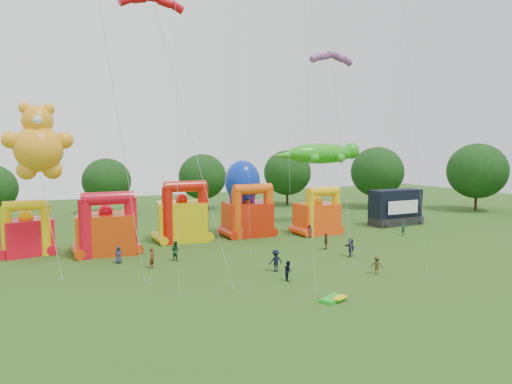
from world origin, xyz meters
name	(u,v)px	position (x,y,z in m)	size (l,w,h in m)	color
ground	(378,322)	(0.00, 0.00, 0.00)	(160.00, 160.00, 0.00)	#305217
tree_ring	(359,222)	(-1.14, 0.59, 6.26)	(119.70, 121.77, 12.07)	#352314
bouncy_castle_0	(27,234)	(-19.58, 29.38, 2.16)	(5.08, 4.42, 5.62)	red
bouncy_castle_1	(107,230)	(-12.29, 26.36, 2.43)	(6.23, 5.31, 6.44)	red
bouncy_castle_2	(183,218)	(-3.49, 29.15, 2.66)	(6.00, 5.13, 7.03)	#D6BE0B
bouncy_castle_3	(248,216)	(4.62, 28.57, 2.45)	(5.77, 4.79, 6.46)	red
bouncy_castle_4	(318,216)	(12.92, 25.84, 2.28)	(5.01, 4.09, 5.97)	#FF440D
stage_trailer	(396,208)	(26.37, 26.58, 2.39)	(7.64, 3.06, 4.96)	black
teddy_bear_kite	(43,176)	(-17.94, 24.46, 8.18)	(6.17, 9.79, 14.98)	orange
gecko_kite	(325,170)	(17.85, 31.52, 7.66)	(14.31, 9.62, 11.50)	green
octopus_kite	(242,195)	(3.93, 28.78, 5.04)	(4.48, 6.81, 9.30)	#0B2DAE
parafoil_kites	(187,122)	(-6.92, 16.32, 12.90)	(26.57, 14.59, 31.06)	red
diamond_kites	(280,75)	(1.43, 15.17, 17.23)	(23.52, 20.91, 42.21)	red
folded_kite_bundle	(334,299)	(-0.15, 4.41, 0.14)	(2.23, 1.66, 0.31)	green
spectator_0	(119,255)	(-11.94, 21.84, 0.81)	(0.79, 0.52, 1.62)	#2A2C47
spectator_1	(152,258)	(-9.53, 18.82, 0.93)	(0.68, 0.44, 1.85)	#582719
spectator_2	(176,251)	(-6.87, 20.52, 0.94)	(0.92, 0.71, 1.89)	#1C4823
spectator_3	(276,261)	(-0.17, 12.89, 0.96)	(1.24, 0.71, 1.92)	black
spectator_4	(326,241)	(8.78, 18.13, 0.87)	(1.02, 0.42, 1.74)	#48421D
spectator_5	(351,248)	(9.05, 14.31, 0.91)	(1.69, 0.54, 1.82)	#2B263F
spectator_6	(309,231)	(10.67, 24.26, 0.80)	(0.78, 0.51, 1.60)	maroon
spectator_7	(403,228)	(21.71, 20.25, 0.95)	(0.69, 0.45, 1.89)	#19402E
spectator_8	(288,271)	(-0.55, 10.06, 0.81)	(0.79, 0.62, 1.63)	black
spectator_9	(377,265)	(7.21, 8.40, 0.78)	(1.01, 0.58, 1.57)	#41331A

